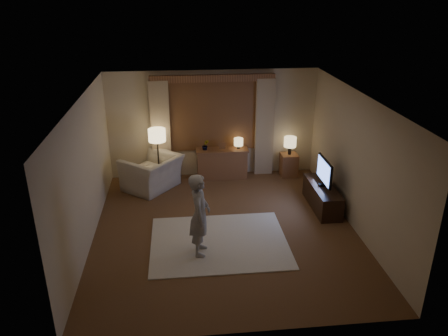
{
  "coord_description": "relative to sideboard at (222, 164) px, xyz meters",
  "views": [
    {
      "loc": [
        -0.8,
        -7.33,
        4.39
      ],
      "look_at": [
        0.04,
        0.6,
        1.04
      ],
      "focal_mm": 35.0,
      "sensor_mm": 36.0,
      "label": 1
    }
  ],
  "objects": [
    {
      "name": "sideboard",
      "position": [
        0.0,
        0.0,
        0.0
      ],
      "size": [
        1.2,
        0.4,
        0.7
      ],
      "primitive_type": "cube",
      "color": "brown",
      "rests_on": "floor"
    },
    {
      "name": "tv",
      "position": [
        1.95,
        -1.8,
        0.48
      ],
      "size": [
        0.2,
        0.83,
        0.6
      ],
      "color": "black",
      "rests_on": "tv_stand"
    },
    {
      "name": "armchair",
      "position": [
        -1.67,
        -0.45,
        0.04
      ],
      "size": [
        1.56,
        1.58,
        0.77
      ],
      "primitive_type": "imported",
      "rotation": [
        0.0,
        0.0,
        -2.26
      ],
      "color": "beige",
      "rests_on": "floor"
    },
    {
      "name": "table_lamp_sideboard",
      "position": [
        0.4,
        0.0,
        0.55
      ],
      "size": [
        0.22,
        0.22,
        0.3
      ],
      "color": "black",
      "rests_on": "sideboard"
    },
    {
      "name": "picture_frame",
      "position": [
        0.0,
        0.0,
        0.45
      ],
      "size": [
        0.16,
        0.02,
        0.2
      ],
      "primitive_type": "cube",
      "color": "brown",
      "rests_on": "sideboard"
    },
    {
      "name": "person",
      "position": [
        -0.72,
        -3.26,
        0.42
      ],
      "size": [
        0.42,
        0.59,
        1.5
      ],
      "primitive_type": "imported",
      "rotation": [
        0.0,
        0.0,
        1.45
      ],
      "color": "#A09A94",
      "rests_on": "rug"
    },
    {
      "name": "table_lamp_side",
      "position": [
        1.66,
        -0.05,
        0.52
      ],
      "size": [
        0.3,
        0.3,
        0.44
      ],
      "color": "black",
      "rests_on": "side_table"
    },
    {
      "name": "floor_lamp",
      "position": [
        -1.52,
        -0.22,
        0.8
      ],
      "size": [
        0.4,
        0.4,
        1.37
      ],
      "color": "black",
      "rests_on": "floor"
    },
    {
      "name": "tv_stand",
      "position": [
        1.95,
        -1.8,
        -0.1
      ],
      "size": [
        0.45,
        1.4,
        0.5
      ],
      "primitive_type": "cube",
      "color": "black",
      "rests_on": "floor"
    },
    {
      "name": "room",
      "position": [
        -0.2,
        -2.0,
        0.98
      ],
      "size": [
        5.04,
        5.54,
        2.64
      ],
      "color": "brown",
      "rests_on": "ground"
    },
    {
      "name": "side_table",
      "position": [
        1.66,
        -0.05,
        -0.07
      ],
      "size": [
        0.4,
        0.4,
        0.56
      ],
      "primitive_type": "cube",
      "color": "brown",
      "rests_on": "floor"
    },
    {
      "name": "plant",
      "position": [
        -0.4,
        0.0,
        0.5
      ],
      "size": [
        0.17,
        0.13,
        0.3
      ],
      "primitive_type": "imported",
      "color": "#999999",
      "rests_on": "sideboard"
    },
    {
      "name": "rug",
      "position": [
        -0.36,
        -2.96,
        -0.34
      ],
      "size": [
        2.5,
        2.0,
        0.02
      ],
      "primitive_type": "cube",
      "color": "beige",
      "rests_on": "floor"
    }
  ]
}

